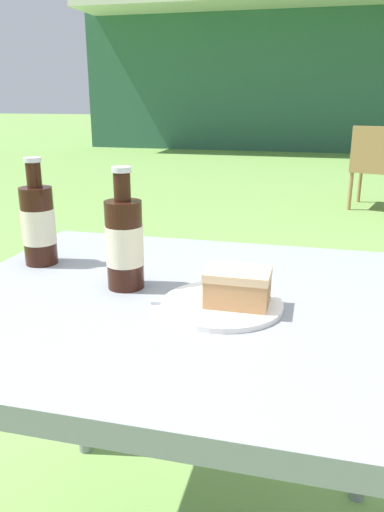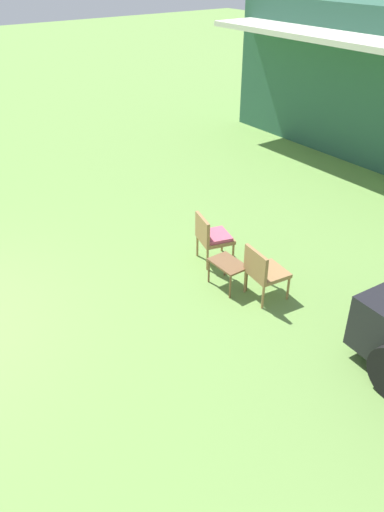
# 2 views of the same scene
# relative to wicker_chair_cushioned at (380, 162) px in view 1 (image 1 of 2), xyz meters

# --- Properties ---
(cabin_building) EXTENTS (9.35, 5.62, 3.33)m
(cabin_building) POSITION_rel_wicker_chair_cushioned_xyz_m (-0.84, 7.49, 1.21)
(cabin_building) COLOR #2D5B47
(cabin_building) RESTS_ON ground_plane
(wicker_chair_cushioned) EXTENTS (0.61, 0.61, 0.81)m
(wicker_chair_cushioned) POSITION_rel_wicker_chair_cushioned_xyz_m (0.00, 0.00, 0.00)
(wicker_chair_cushioned) COLOR #9E7547
(wicker_chair_cushioned) RESTS_ON ground_plane
(patio_table) EXTENTS (0.90, 0.79, 0.71)m
(patio_table) POSITION_rel_wicker_chair_cushioned_xyz_m (-0.83, -4.35, 0.18)
(patio_table) COLOR gray
(patio_table) RESTS_ON ground_plane
(cake_on_plate) EXTENTS (0.22, 0.22, 0.07)m
(cake_on_plate) POSITION_rel_wicker_chair_cushioned_xyz_m (-0.72, -4.38, 0.27)
(cake_on_plate) COLOR white
(cake_on_plate) RESTS_ON patio_table
(cola_bottle_near) EXTENTS (0.07, 0.07, 0.24)m
(cola_bottle_near) POSITION_rel_wicker_chair_cushioned_xyz_m (-0.95, -4.33, 0.34)
(cola_bottle_near) COLOR black
(cola_bottle_near) RESTS_ON patio_table
(cola_bottle_far) EXTENTS (0.07, 0.07, 0.24)m
(cola_bottle_far) POSITION_rel_wicker_chair_cushioned_xyz_m (-1.19, -4.24, 0.34)
(cola_bottle_far) COLOR black
(cola_bottle_far) RESTS_ON patio_table
(fork) EXTENTS (0.16, 0.05, 0.01)m
(fork) POSITION_rel_wicker_chair_cushioned_xyz_m (-0.79, -4.38, 0.25)
(fork) COLOR silver
(fork) RESTS_ON patio_table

